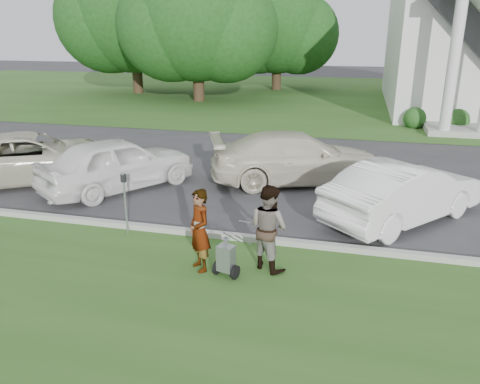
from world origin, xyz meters
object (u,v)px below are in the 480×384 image
at_px(church, 476,7).
at_px(car_a, 32,157).
at_px(tree_far, 133,15).
at_px(tree_left, 197,23).
at_px(car_c, 297,158).
at_px(parking_meter_near, 125,196).
at_px(car_b, 118,163).
at_px(person_left, 199,231).
at_px(tree_back, 278,29).
at_px(car_d, 403,192).
at_px(striping_cart, 226,259).
at_px(person_right, 269,228).

bearing_deg(church, car_a, -129.34).
height_order(church, tree_far, church).
bearing_deg(tree_left, car_c, -61.66).
height_order(parking_meter_near, car_c, car_c).
xyz_separation_m(church, car_b, (-13.14, -19.84, -5.14)).
distance_m(person_left, car_b, 5.87).
distance_m(tree_back, car_d, 28.67).
height_order(striping_cart, car_c, car_c).
bearing_deg(tree_far, person_left, -61.83).
distance_m(tree_far, car_d, 29.04).
bearing_deg(striping_cart, car_d, 62.53).
bearing_deg(striping_cart, car_b, 151.20).
bearing_deg(tree_far, car_d, -51.03).
height_order(church, car_a, church).
relative_size(tree_back, person_left, 5.73).
bearing_deg(person_left, car_c, 126.69).
relative_size(church, car_c, 4.43).
height_order(tree_far, person_left, tree_far).
bearing_deg(tree_back, striping_cart, -81.79).
bearing_deg(person_right, church, -76.14).
distance_m(church, person_left, 26.26).
distance_m(tree_left, striping_cart, 25.07).
xyz_separation_m(church, car_a, (-16.18, -19.74, -5.17)).
distance_m(person_right, car_a, 9.26).
distance_m(parking_meter_near, car_a, 5.74).
height_order(tree_far, person_right, tree_far).
bearing_deg(church, person_right, -108.23).
bearing_deg(tree_left, car_a, -87.45).
xyz_separation_m(striping_cart, person_right, (0.72, 0.54, 0.50)).
xyz_separation_m(tree_back, car_d, (8.00, -27.25, -3.97)).
height_order(parking_meter_near, car_b, car_b).
relative_size(tree_back, parking_meter_near, 6.44).
xyz_separation_m(tree_left, car_a, (0.83, -18.62, -4.34)).
xyz_separation_m(tree_back, person_right, (5.21, -30.57, -3.85)).
bearing_deg(tree_far, tree_back, 26.56).
distance_m(person_left, car_a, 8.31).
bearing_deg(person_left, tree_far, 164.69).
xyz_separation_m(parking_meter_near, car_b, (-1.79, 2.99, -0.14)).
bearing_deg(person_right, car_c, -55.87).
height_order(striping_cart, person_right, person_right).
bearing_deg(car_d, car_b, 36.88).
distance_m(church, car_b, 24.34).
height_order(person_left, parking_meter_near, person_left).
height_order(person_right, parking_meter_near, person_right).
height_order(church, striping_cart, church).
distance_m(car_a, car_d, 11.19).
height_order(parking_meter_near, car_a, car_a).
bearing_deg(tree_back, person_right, -80.34).
height_order(parking_meter_near, car_d, car_d).
bearing_deg(car_c, car_b, 89.75).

